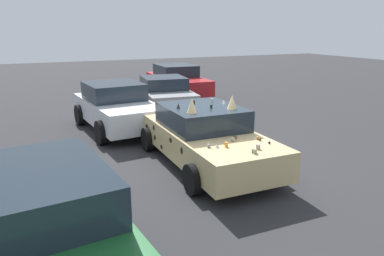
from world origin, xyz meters
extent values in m
plane|color=#2D2D30|center=(0.00, 0.00, 0.00)|extent=(60.00, 60.00, 0.00)
cube|color=#D8BC7F|center=(0.00, 0.00, 0.57)|extent=(4.66, 1.83, 0.61)
cube|color=#1E2833|center=(0.10, 0.00, 1.12)|extent=(1.92, 1.66, 0.49)
cylinder|color=black|center=(-1.45, -0.90, 0.31)|extent=(0.62, 0.23, 0.61)
cylinder|color=black|center=(-1.43, 0.93, 0.31)|extent=(0.62, 0.23, 0.61)
cylinder|color=black|center=(1.43, -0.93, 0.31)|extent=(0.62, 0.23, 0.61)
cylinder|color=black|center=(1.45, 0.90, 0.31)|extent=(0.62, 0.23, 0.61)
ellipsoid|color=black|center=(-0.17, 0.90, 0.73)|extent=(0.16, 0.02, 0.11)
ellipsoid|color=black|center=(-0.71, -0.89, 0.41)|extent=(0.13, 0.02, 0.15)
ellipsoid|color=black|center=(0.12, -0.90, 0.50)|extent=(0.18, 0.02, 0.10)
ellipsoid|color=black|center=(1.00, 0.88, 0.73)|extent=(0.13, 0.02, 0.13)
ellipsoid|color=black|center=(0.71, -0.90, 0.48)|extent=(0.19, 0.02, 0.09)
ellipsoid|color=black|center=(0.45, 0.89, 0.39)|extent=(0.13, 0.02, 0.10)
ellipsoid|color=black|center=(-1.84, -0.88, 0.46)|extent=(0.19, 0.02, 0.14)
ellipsoid|color=black|center=(-0.80, 0.90, 0.68)|extent=(0.11, 0.02, 0.15)
ellipsoid|color=black|center=(0.12, -0.90, 0.57)|extent=(0.17, 0.02, 0.12)
ellipsoid|color=black|center=(0.94, 0.89, 0.49)|extent=(0.13, 0.02, 0.13)
ellipsoid|color=black|center=(-0.74, -0.89, 0.45)|extent=(0.20, 0.02, 0.11)
ellipsoid|color=black|center=(1.59, 0.88, 0.61)|extent=(0.20, 0.02, 0.12)
cylinder|color=orange|center=(-1.47, 0.24, 0.92)|extent=(0.09, 0.09, 0.10)
cylinder|color=#51381E|center=(-1.99, -0.05, 0.91)|extent=(0.13, 0.13, 0.07)
sphere|color=#51381E|center=(-1.39, -0.60, 0.91)|extent=(0.06, 0.06, 0.06)
sphere|color=#51381E|center=(-1.08, -0.18, 0.91)|extent=(0.08, 0.08, 0.08)
sphere|color=#A87A38|center=(-1.30, -0.60, 0.91)|extent=(0.07, 0.07, 0.07)
cylinder|color=gray|center=(-2.03, -0.04, 0.92)|extent=(0.09, 0.09, 0.09)
sphere|color=gray|center=(-1.21, -0.06, 0.92)|extent=(0.09, 0.09, 0.09)
cylinder|color=gray|center=(-1.83, -0.25, 0.92)|extent=(0.10, 0.10, 0.09)
sphere|color=black|center=(-1.65, -0.64, 0.90)|extent=(0.05, 0.05, 0.05)
cone|color=silver|center=(-1.43, 0.42, 0.91)|extent=(0.12, 0.12, 0.08)
sphere|color=gray|center=(-1.36, 0.57, 0.91)|extent=(0.08, 0.08, 0.08)
cone|color=silver|center=(0.13, -0.59, 1.42)|extent=(0.09, 0.09, 0.11)
cylinder|color=black|center=(-0.16, -0.10, 1.40)|extent=(0.08, 0.08, 0.08)
cone|color=orange|center=(-0.41, -0.53, 1.42)|extent=(0.08, 0.08, 0.11)
cylinder|color=black|center=(0.41, 0.06, 1.41)|extent=(0.06, 0.06, 0.09)
cylinder|color=gray|center=(0.48, -0.45, 1.40)|extent=(0.06, 0.06, 0.08)
cone|color=black|center=(0.12, 0.58, 1.42)|extent=(0.09, 0.09, 0.12)
cone|color=black|center=(0.12, 0.57, 1.41)|extent=(0.06, 0.06, 0.09)
cone|color=#D8BC7F|center=(-0.43, -0.49, 1.52)|extent=(0.22, 0.22, 0.31)
cone|color=#D8BC7F|center=(-0.42, 0.49, 1.52)|extent=(0.22, 0.22, 0.31)
cube|color=red|center=(8.56, -2.87, 0.60)|extent=(4.60, 1.98, 0.68)
cube|color=#1E2833|center=(8.80, -2.88, 1.19)|extent=(2.12, 1.72, 0.51)
cylinder|color=black|center=(7.12, -3.72, 0.30)|extent=(0.61, 0.25, 0.60)
cylinder|color=black|center=(7.20, -1.90, 0.30)|extent=(0.61, 0.25, 0.60)
cylinder|color=black|center=(9.93, -3.84, 0.30)|extent=(0.61, 0.25, 0.60)
cylinder|color=black|center=(10.01, -2.03, 0.30)|extent=(0.61, 0.25, 0.60)
cube|color=#1E602D|center=(-2.97, 3.67, 0.62)|extent=(4.73, 2.23, 0.68)
cube|color=#1E2833|center=(-2.85, 3.68, 1.22)|extent=(2.28, 1.83, 0.53)
cylinder|color=black|center=(-1.47, 2.92, 0.32)|extent=(0.67, 0.29, 0.65)
cube|color=gray|center=(5.84, -1.15, 0.58)|extent=(4.20, 2.16, 0.60)
cube|color=#1E2833|center=(5.74, -1.14, 1.10)|extent=(1.80, 1.73, 0.45)
cylinder|color=black|center=(7.18, -0.45, 0.33)|extent=(0.68, 0.30, 0.65)
cylinder|color=black|center=(6.97, -2.16, 0.33)|extent=(0.68, 0.30, 0.65)
cylinder|color=black|center=(4.71, -0.15, 0.33)|extent=(0.68, 0.30, 0.65)
cylinder|color=black|center=(4.50, -1.86, 0.33)|extent=(0.68, 0.30, 0.65)
cube|color=silver|center=(3.79, 1.12, 0.61)|extent=(4.10, 2.11, 0.65)
cube|color=#1E2833|center=(4.08, 1.15, 1.20)|extent=(1.90, 1.77, 0.51)
cylinder|color=black|center=(2.65, 0.11, 0.34)|extent=(0.69, 0.28, 0.67)
cylinder|color=black|center=(2.49, 1.90, 0.34)|extent=(0.69, 0.28, 0.67)
cylinder|color=black|center=(5.10, 0.34, 0.34)|extent=(0.69, 0.28, 0.67)
cylinder|color=black|center=(4.93, 2.13, 0.34)|extent=(0.69, 0.28, 0.67)
camera|label=1|loc=(-7.31, 3.65, 3.10)|focal=34.16mm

